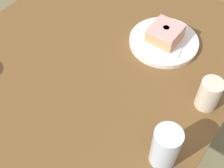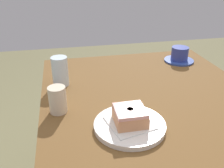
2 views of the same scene
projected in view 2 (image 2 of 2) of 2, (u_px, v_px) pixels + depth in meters
name	position (u px, v px, depth m)	size (l,w,h in m)	color
table	(150.00, 125.00, 0.93)	(0.90, 0.77, 0.76)	brown
plate_glazed_square	(130.00, 125.00, 0.71)	(0.21, 0.21, 0.02)	white
napkin_glazed_square	(130.00, 123.00, 0.71)	(0.12, 0.12, 0.00)	white
donut_glazed_square	(130.00, 116.00, 0.70)	(0.09, 0.09, 0.05)	tan
water_glass	(60.00, 71.00, 0.94)	(0.06, 0.06, 0.11)	silver
coffee_cup	(180.00, 55.00, 1.18)	(0.14, 0.14, 0.07)	#2D4594
sugar_jar	(58.00, 100.00, 0.77)	(0.05, 0.05, 0.09)	beige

